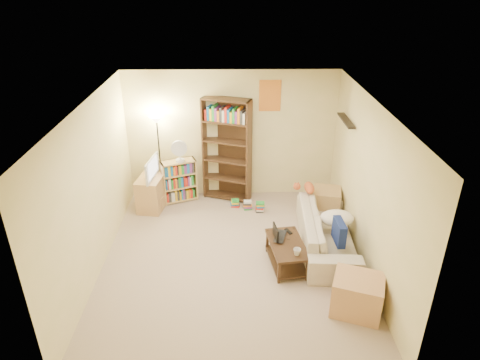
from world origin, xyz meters
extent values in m
plane|color=tan|center=(0.00, 0.00, 0.00)|extent=(4.50, 4.50, 0.00)
cube|color=beige|center=(0.00, 2.25, 1.25)|extent=(4.00, 0.04, 2.50)
cube|color=beige|center=(0.00, -2.25, 1.25)|extent=(4.00, 0.04, 2.50)
cube|color=beige|center=(-2.00, 0.00, 1.25)|extent=(0.04, 4.50, 2.50)
cube|color=beige|center=(2.00, 0.00, 1.25)|extent=(0.04, 4.50, 2.50)
cube|color=silver|center=(0.00, 0.00, 2.50)|extent=(4.00, 4.50, 0.04)
cube|color=red|center=(0.72, 2.24, 2.02)|extent=(0.40, 0.02, 0.58)
cube|color=black|center=(1.92, 1.30, 1.85)|extent=(0.12, 0.80, 0.03)
imported|color=beige|center=(1.54, 0.33, 0.30)|extent=(2.15, 1.04, 0.60)
cube|color=navy|center=(1.61, -0.12, 0.57)|extent=(0.13, 0.40, 0.35)
ellipsoid|color=white|center=(1.69, 0.37, 0.51)|extent=(0.55, 0.39, 0.24)
ellipsoid|color=#BF5328|center=(1.36, 1.13, 0.68)|extent=(0.38, 0.19, 0.15)
sphere|color=#BF5328|center=(1.15, 1.15, 0.70)|extent=(0.13, 0.13, 0.13)
cube|color=#3A2516|center=(0.83, -0.15, 0.38)|extent=(0.62, 0.96, 0.04)
cube|color=#3A2516|center=(0.83, -0.15, 0.08)|extent=(0.59, 0.91, 0.03)
cube|color=#3A2516|center=(0.68, -0.57, 0.20)|extent=(0.04, 0.04, 0.40)
cube|color=#3A2516|center=(1.10, -0.51, 0.20)|extent=(0.04, 0.04, 0.40)
cube|color=#3A2516|center=(0.57, 0.21, 0.20)|extent=(0.04, 0.04, 0.40)
cube|color=#3A2516|center=(0.99, 0.27, 0.20)|extent=(0.04, 0.04, 0.40)
imported|color=black|center=(0.80, -0.01, 0.41)|extent=(0.50, 0.44, 0.03)
cube|color=white|center=(0.67, -0.03, 0.52)|extent=(0.05, 0.30, 0.20)
imported|color=silver|center=(0.94, -0.44, 0.45)|extent=(0.15, 0.15, 0.10)
cube|color=black|center=(0.89, 0.16, 0.41)|extent=(0.11, 0.17, 0.02)
cube|color=tan|center=(-1.52, 1.64, 0.32)|extent=(0.51, 0.66, 0.64)
imported|color=black|center=(-1.52, 1.64, 0.84)|extent=(0.72, 0.29, 0.40)
cube|color=#462D1B|center=(-0.09, 2.05, 1.01)|extent=(0.96, 0.59, 2.02)
cube|color=tan|center=(-1.02, 1.95, 0.42)|extent=(0.71, 0.49, 0.85)
cylinder|color=silver|center=(-0.97, 1.94, 0.87)|extent=(0.17, 0.17, 0.04)
cylinder|color=silver|center=(-0.97, 1.94, 0.97)|extent=(0.02, 0.02, 0.17)
cylinder|color=silver|center=(-0.97, 1.91, 1.13)|extent=(0.30, 0.06, 0.30)
cylinder|color=black|center=(-1.37, 2.05, 0.01)|extent=(0.25, 0.25, 0.03)
cylinder|color=black|center=(-1.37, 2.05, 0.80)|extent=(0.03, 0.03, 1.61)
cone|color=#FFE5C6|center=(-1.37, 2.05, 1.64)|extent=(0.29, 0.29, 0.13)
cube|color=tan|center=(1.72, 1.27, 0.28)|extent=(0.58, 0.58, 0.56)
cube|color=tan|center=(1.65, -1.15, 0.26)|extent=(0.78, 0.71, 0.53)
cube|color=red|center=(0.06, 1.68, 0.07)|extent=(0.16, 0.13, 0.14)
cube|color=#1966B2|center=(0.29, 1.57, 0.09)|extent=(0.16, 0.13, 0.17)
cube|color=gold|center=(0.53, 1.47, 0.10)|extent=(0.16, 0.13, 0.20)
camera|label=1|loc=(0.02, -5.49, 4.12)|focal=32.00mm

